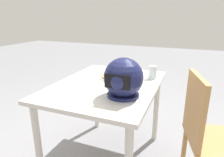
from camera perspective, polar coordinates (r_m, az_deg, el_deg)
name	(u,v)px	position (r m, az deg, el deg)	size (l,w,h in m)	color
dining_table	(107,94)	(1.65, -1.43, -4.58)	(0.80, 1.07, 0.73)	beige
pizza_plate	(117,77)	(1.76, 1.33, 0.31)	(0.30, 0.30, 0.01)	white
pizza	(116,75)	(1.75, 1.25, 0.92)	(0.26, 0.26, 0.05)	tan
motorcycle_helmet	(123,78)	(1.33, 3.29, 0.03)	(0.27, 0.27, 0.27)	#191E4C
drinking_glass	(152,72)	(1.77, 11.53, 1.75)	(0.07, 0.07, 0.11)	silver
chair_side	(206,131)	(1.55, 25.33, -13.58)	(0.49, 0.49, 0.90)	#B7844C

